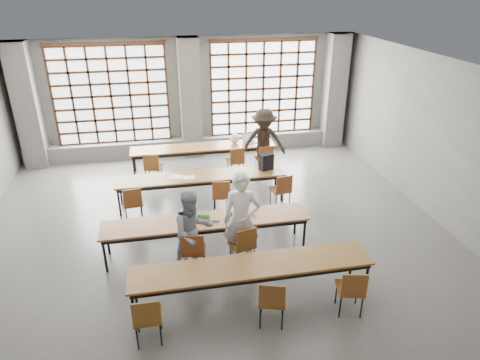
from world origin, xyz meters
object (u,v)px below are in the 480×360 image
Objects in this scene: chair_front_left at (194,248)px; chair_near_right at (352,287)px; student_male at (242,220)px; red_pouch at (147,314)px; chair_mid_left at (133,201)px; chair_mid_centre at (222,193)px; chair_back_mid at (236,159)px; chair_front_right at (244,243)px; plastic_bag at (235,139)px; desk_row_d at (252,268)px; mouse at (254,215)px; student_female at (193,231)px; chair_mid_right at (282,188)px; phone at (216,221)px; chair_near_mid at (272,298)px; desk_row_a at (203,148)px; chair_back_right at (265,157)px; chair_near_left at (147,315)px; desk_row_c at (206,223)px; green_box at (203,216)px; student_back at (264,142)px; desk_row_b at (201,178)px; laptop_back at (249,140)px; chair_back_left at (152,165)px; laptop_front at (234,212)px; backpack at (266,162)px.

chair_front_left is 2.83m from chair_near_right.
student_male reaches higher than red_pouch.
chair_mid_left and chair_mid_centre have the same top height.
chair_back_mid is 5.63m from chair_near_right.
plastic_bag reaches higher than chair_front_right.
desk_row_d is 40.82× the size of mouse.
chair_near_right is 2.91m from student_female.
chair_mid_right is 6.77× the size of phone.
desk_row_a is at bearing 92.92° from chair_near_mid.
chair_back_right is 1.00× the size of chair_near_left.
desk_row_d is at bearing -75.60° from phone.
chair_mid_right is (1.43, -0.00, 0.00)m from chair_mid_centre.
green_box reaches higher than desk_row_c.
red_pouch is (-1.09, -2.20, -0.28)m from green_box.
student_back reaches higher than chair_near_right.
chair_back_mid is at bearing 49.95° from desk_row_b.
student_female is 0.88× the size of student_back.
student_male is (0.18, -4.50, 0.28)m from desk_row_a.
laptop_back is (0.52, 0.74, 0.25)m from chair_back_mid.
student_male is at bearing -43.47° from chair_mid_left.
red_pouch is (0.31, -3.57, -0.04)m from chair_mid_left.
desk_row_c is at bearing 62.60° from chair_near_left.
chair_back_mid is 6.77× the size of phone.
student_back reaches higher than chair_mid_left.
chair_back_left is at bearing 76.84° from chair_mid_left.
student_back is (-0.02, 5.70, 0.39)m from chair_near_right.
chair_back_right is 2.44m from chair_mid_centre.
chair_near_right is at bearing -47.16° from desk_row_c.
student_female is (-0.44, -2.57, 0.15)m from desk_row_b.
student_male reaches higher than laptop_front.
laptop_back is 4.49m from phone.
student_back reaches higher than laptop_back.
desk_row_c is 4.55× the size of chair_back_left.
desk_row_a is at bearing 142.19° from chair_back_mid.
student_female is 1.86m from red_pouch.
desk_row_b is at bearing 121.52° from chair_mid_centre.
desk_row_b is 4.68m from chair_near_right.
chair_back_mid is 2.20× the size of backpack.
backpack is (1.22, 0.68, 0.39)m from chair_mid_centre.
chair_front_left and chair_near_right have the same top height.
student_male is (0.07, -1.94, 0.41)m from chair_mid_centre.
desk_row_c is 4.26m from plastic_bag.
chair_front_right is at bearing -122.81° from chair_mid_right.
chair_front_right and chair_near_left have the same top height.
desk_row_b is 2.17× the size of student_back.
desk_row_b is 2.37m from student_back.
chair_front_right reaches higher than desk_row_d.
desk_row_b is at bearing -130.05° from chair_back_mid.
chair_near_right reaches higher than desk_row_c.
student_back is at bearing 66.83° from laptop_front.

